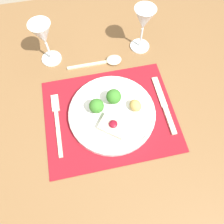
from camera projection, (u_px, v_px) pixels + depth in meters
name	position (u px, v px, depth m)	size (l,w,h in m)	color
ground_plane	(111.00, 166.00, 1.38)	(8.00, 8.00, 0.00)	gray
dining_table	(110.00, 124.00, 0.78)	(1.42, 1.24, 0.75)	brown
placemat	(110.00, 115.00, 0.71)	(0.42, 0.34, 0.00)	maroon
dinner_plate	(112.00, 112.00, 0.69)	(0.28, 0.28, 0.07)	white
fork	(57.00, 119.00, 0.70)	(0.02, 0.22, 0.01)	beige
knife	(165.00, 108.00, 0.71)	(0.02, 0.22, 0.01)	beige
spoon	(109.00, 61.00, 0.80)	(0.20, 0.05, 0.02)	beige
wine_glass_near	(144.00, 21.00, 0.73)	(0.07, 0.07, 0.17)	white
wine_glass_far	(43.00, 36.00, 0.71)	(0.07, 0.07, 0.16)	white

